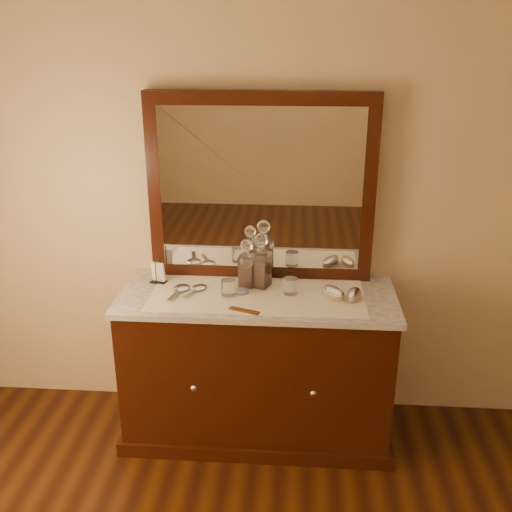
# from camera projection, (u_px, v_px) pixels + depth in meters

# --- Properties ---
(room_shell) EXTENTS (8.50, 9.00, 2.80)m
(room_shell) POSITION_uv_depth(u_px,v_px,m) (174.00, 483.00, 0.98)
(room_shell) COLOR black
(room_shell) RESTS_ON ground
(dresser_cabinet) EXTENTS (1.40, 0.55, 0.82)m
(dresser_cabinet) POSITION_uv_depth(u_px,v_px,m) (257.00, 367.00, 3.16)
(dresser_cabinet) COLOR black
(dresser_cabinet) RESTS_ON floor
(dresser_plinth) EXTENTS (1.46, 0.59, 0.08)m
(dresser_plinth) POSITION_uv_depth(u_px,v_px,m) (257.00, 423.00, 3.29)
(dresser_plinth) COLOR black
(dresser_plinth) RESTS_ON floor
(knob_left) EXTENTS (0.04, 0.04, 0.04)m
(knob_left) POSITION_uv_depth(u_px,v_px,m) (194.00, 388.00, 2.90)
(knob_left) COLOR silver
(knob_left) RESTS_ON dresser_cabinet
(knob_right) EXTENTS (0.04, 0.04, 0.04)m
(knob_right) POSITION_uv_depth(u_px,v_px,m) (313.00, 393.00, 2.86)
(knob_right) COLOR silver
(knob_right) RESTS_ON dresser_cabinet
(marble_top) EXTENTS (1.44, 0.59, 0.03)m
(marble_top) POSITION_uv_depth(u_px,v_px,m) (257.00, 296.00, 3.01)
(marble_top) COLOR white
(marble_top) RESTS_ON dresser_cabinet
(mirror_frame) EXTENTS (1.20, 0.08, 1.00)m
(mirror_frame) POSITION_uv_depth(u_px,v_px,m) (261.00, 188.00, 3.05)
(mirror_frame) COLOR black
(mirror_frame) RESTS_ON marble_top
(mirror_glass) EXTENTS (1.06, 0.01, 0.86)m
(mirror_glass) POSITION_uv_depth(u_px,v_px,m) (260.00, 190.00, 3.02)
(mirror_glass) COLOR white
(mirror_glass) RESTS_ON marble_top
(lace_runner) EXTENTS (1.10, 0.45, 0.00)m
(lace_runner) POSITION_uv_depth(u_px,v_px,m) (257.00, 295.00, 2.98)
(lace_runner) COLOR white
(lace_runner) RESTS_ON marble_top
(pin_dish) EXTENTS (0.08, 0.08, 0.01)m
(pin_dish) POSITION_uv_depth(u_px,v_px,m) (241.00, 291.00, 3.00)
(pin_dish) COLOR white
(pin_dish) RESTS_ON lace_runner
(comb) EXTENTS (0.16, 0.08, 0.01)m
(comb) POSITION_uv_depth(u_px,v_px,m) (244.00, 311.00, 2.80)
(comb) COLOR brown
(comb) RESTS_ON lace_runner
(napkin_rack) EXTENTS (0.10, 0.07, 0.13)m
(napkin_rack) POSITION_uv_depth(u_px,v_px,m) (158.00, 273.00, 3.12)
(napkin_rack) COLOR black
(napkin_rack) RESTS_ON marble_top
(decanter_left) EXTENTS (0.09, 0.09, 0.26)m
(decanter_left) POSITION_uv_depth(u_px,v_px,m) (247.00, 268.00, 3.05)
(decanter_left) COLOR maroon
(decanter_left) RESTS_ON lace_runner
(decanter_right) EXTENTS (0.12, 0.12, 0.30)m
(decanter_right) POSITION_uv_depth(u_px,v_px,m) (261.00, 266.00, 3.04)
(decanter_right) COLOR maroon
(decanter_right) RESTS_ON lace_runner
(brush_near) EXTENTS (0.14, 0.18, 0.05)m
(brush_near) POSITION_uv_depth(u_px,v_px,m) (334.00, 293.00, 2.95)
(brush_near) COLOR tan
(brush_near) RESTS_ON lace_runner
(brush_far) EXTENTS (0.10, 0.16, 0.04)m
(brush_far) POSITION_uv_depth(u_px,v_px,m) (354.00, 295.00, 2.94)
(brush_far) COLOR tan
(brush_far) RESTS_ON lace_runner
(hand_mirror_outer) EXTENTS (0.10, 0.22, 0.02)m
(hand_mirror_outer) POSITION_uv_depth(u_px,v_px,m) (180.00, 289.00, 3.02)
(hand_mirror_outer) COLOR silver
(hand_mirror_outer) RESTS_ON lace_runner
(hand_mirror_inner) EXTENTS (0.12, 0.19, 0.02)m
(hand_mirror_inner) POSITION_uv_depth(u_px,v_px,m) (197.00, 289.00, 3.03)
(hand_mirror_inner) COLOR silver
(hand_mirror_inner) RESTS_ON lace_runner
(tumblers) EXTENTS (0.39, 0.12, 0.08)m
(tumblers) POSITION_uv_depth(u_px,v_px,m) (260.00, 287.00, 2.97)
(tumblers) COLOR white
(tumblers) RESTS_ON lace_runner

